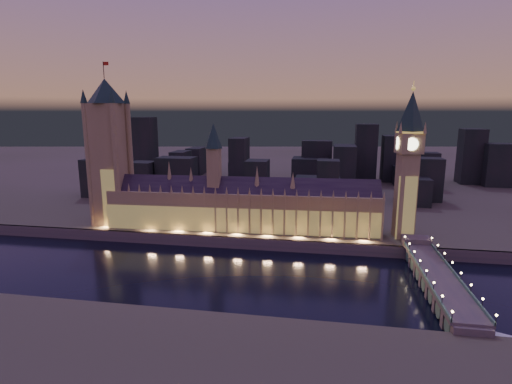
% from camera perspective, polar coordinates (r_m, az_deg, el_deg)
% --- Properties ---
extents(ground_plane, '(2000.00, 2000.00, 0.00)m').
position_cam_1_polar(ground_plane, '(244.52, -3.41, -11.28)').
color(ground_plane, black).
rests_on(ground_plane, ground).
extents(north_bank, '(2000.00, 960.00, 8.00)m').
position_cam_1_polar(north_bank, '(746.78, 5.71, 4.43)').
color(north_bank, '#3B3F2C').
rests_on(north_bank, ground).
extents(embankment_wall, '(2000.00, 2.50, 8.00)m').
position_cam_1_polar(embankment_wall, '(280.58, -1.50, -7.35)').
color(embankment_wall, '#42424C').
rests_on(embankment_wall, ground).
extents(palace_of_westminster, '(202.00, 28.00, 78.00)m').
position_cam_1_polar(palace_of_westminster, '(295.59, -2.33, -1.87)').
color(palace_of_westminster, '#8C7A56').
rests_on(palace_of_westminster, north_bank).
extents(victoria_tower, '(31.68, 31.68, 122.23)m').
position_cam_1_polar(victoria_tower, '(325.85, -20.26, 6.22)').
color(victoria_tower, '#8C7A56').
rests_on(victoria_tower, north_bank).
extents(elizabeth_tower, '(18.00, 18.00, 105.90)m').
position_cam_1_polar(elizabeth_tower, '(288.12, 20.97, 5.24)').
color(elizabeth_tower, '#8C7A56').
rests_on(elizabeth_tower, north_bank).
extents(westminster_bridge, '(17.38, 113.00, 15.90)m').
position_cam_1_polar(westminster_bridge, '(241.26, 24.21, -11.10)').
color(westminster_bridge, '#42424C').
rests_on(westminster_bridge, ground).
extents(river_boat, '(44.26, 25.98, 4.50)m').
position_cam_1_polar(river_boat, '(200.62, 31.97, -17.97)').
color(river_boat, '#42424C').
rests_on(river_boat, ground).
extents(city_backdrop, '(484.57, 215.63, 78.66)m').
position_cam_1_polar(city_backdrop, '(471.57, 8.11, 3.53)').
color(city_backdrop, black).
rests_on(city_backdrop, north_bank).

